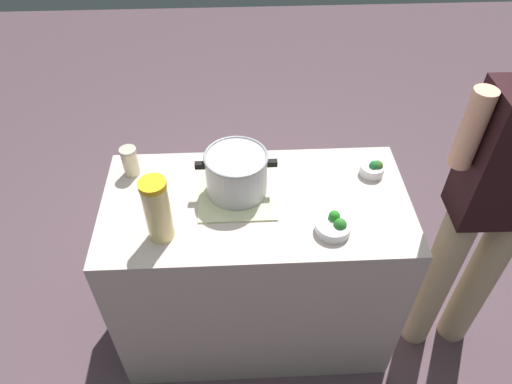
% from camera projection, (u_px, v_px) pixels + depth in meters
% --- Properties ---
extents(ground_plane, '(8.00, 8.00, 0.00)m').
position_uv_depth(ground_plane, '(256.00, 321.00, 2.55)').
color(ground_plane, '#58434C').
extents(counter_slab, '(1.24, 0.63, 0.91)m').
position_uv_depth(counter_slab, '(256.00, 269.00, 2.23)').
color(counter_slab, beige).
rests_on(counter_slab, ground_plane).
extents(dish_cloth, '(0.31, 0.35, 0.01)m').
position_uv_depth(dish_cloth, '(237.00, 190.00, 1.95)').
color(dish_cloth, beige).
rests_on(dish_cloth, counter_slab).
extents(cooking_pot, '(0.32, 0.25, 0.18)m').
position_uv_depth(cooking_pot, '(236.00, 172.00, 1.89)').
color(cooking_pot, '#B7B7BC').
rests_on(cooking_pot, dish_cloth).
extents(lemonade_pitcher, '(0.10, 0.10, 0.27)m').
position_uv_depth(lemonade_pitcher, '(157.00, 210.00, 1.69)').
color(lemonade_pitcher, '#F8DD8F').
rests_on(lemonade_pitcher, counter_slab).
extents(mason_jar, '(0.07, 0.07, 0.13)m').
position_uv_depth(mason_jar, '(130.00, 161.00, 1.99)').
color(mason_jar, beige).
rests_on(mason_jar, counter_slab).
extents(broccoli_bowl_front, '(0.13, 0.13, 0.07)m').
position_uv_depth(broccoli_bowl_front, '(334.00, 226.00, 1.79)').
color(broccoli_bowl_front, silver).
rests_on(broccoli_bowl_front, counter_slab).
extents(broccoli_bowl_center, '(0.10, 0.10, 0.07)m').
position_uv_depth(broccoli_bowl_center, '(373.00, 169.00, 2.01)').
color(broccoli_bowl_center, silver).
rests_on(broccoli_bowl_center, counter_slab).
extents(person_cook, '(0.50, 0.21, 1.67)m').
position_uv_depth(person_cook, '(493.00, 209.00, 1.86)').
color(person_cook, tan).
rests_on(person_cook, ground_plane).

